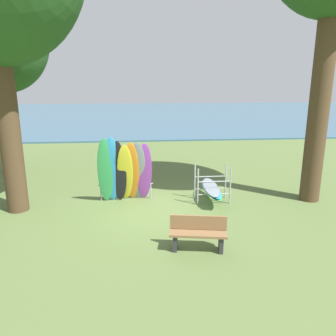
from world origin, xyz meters
TOP-DOWN VIEW (x-y plane):
  - ground_plane at (0.00, 0.00)m, footprint 80.00×80.00m
  - lake_water at (0.00, 30.23)m, footprint 80.00×36.00m
  - tree_mid_behind at (-5.91, 5.47)m, footprint 3.96×3.96m
  - leaning_board_pile at (-0.71, 0.81)m, footprint 1.89×0.83m
  - board_storage_rack at (2.23, 0.63)m, footprint 1.15×2.13m
  - park_bench at (1.17, -2.69)m, footprint 1.45×0.64m

SIDE VIEW (x-z plane):
  - ground_plane at x=0.00m, z-range 0.00..0.00m
  - lake_water at x=0.00m, z-range 0.00..0.10m
  - park_bench at x=1.17m, z-range 0.03..0.88m
  - board_storage_rack at x=2.23m, z-range -0.15..1.10m
  - leaning_board_pile at x=-0.71m, z-range -0.08..2.25m
  - tree_mid_behind at x=-5.91m, z-range 1.70..9.74m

